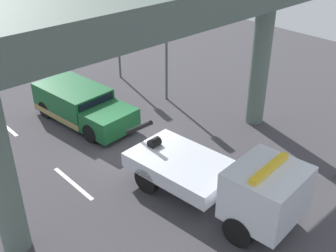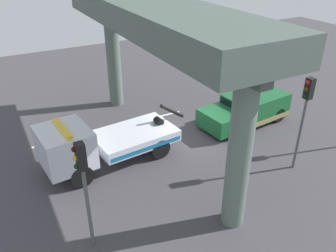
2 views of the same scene
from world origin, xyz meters
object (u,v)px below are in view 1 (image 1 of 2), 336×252
Objects in this scene: traffic_light_near at (117,21)px; towed_van_green at (81,105)px; tow_truck_white at (227,181)px; traffic_light_far at (167,40)px.

towed_van_green is at bearing -56.50° from traffic_light_near.
towed_van_green is 1.19× the size of traffic_light_near.
traffic_light_far is at bearing 150.32° from tow_truck_white.
tow_truck_white is at bearing 0.52° from towed_van_green.
towed_van_green is (-8.80, -0.08, -0.42)m from tow_truck_white.
traffic_light_near reaches higher than towed_van_green.
tow_truck_white is 1.69× the size of traffic_light_far.
towed_van_green is at bearing -102.62° from traffic_light_far.
towed_van_green is at bearing -179.48° from tow_truck_white.
tow_truck_white is 1.62× the size of traffic_light_near.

